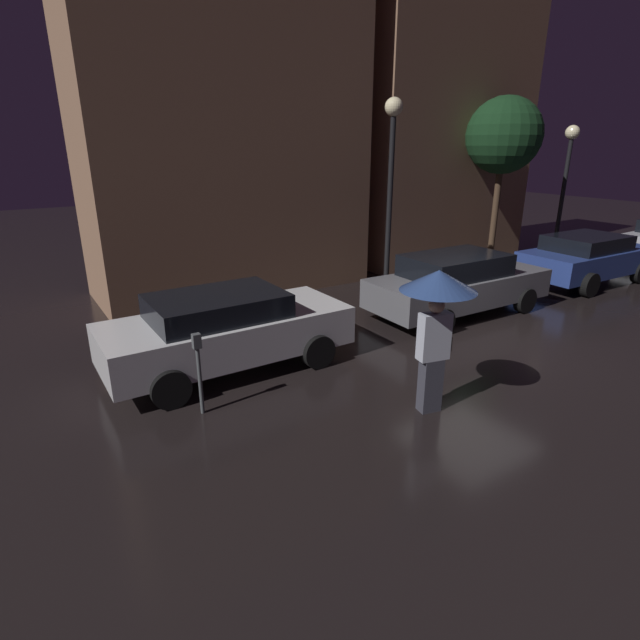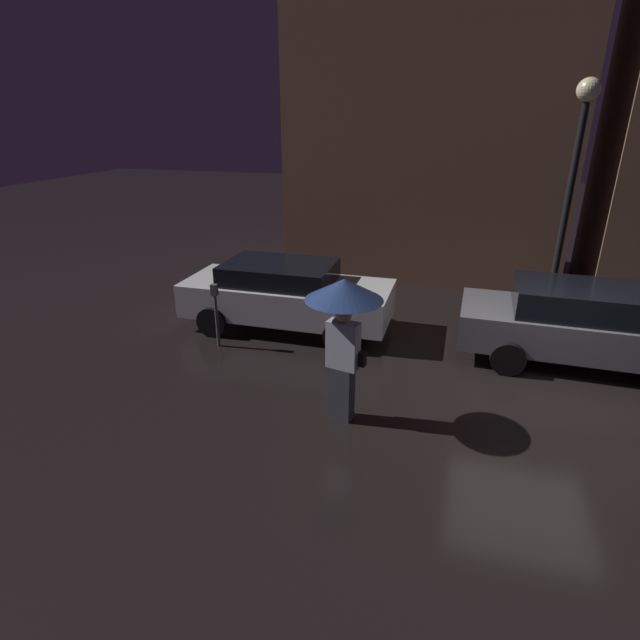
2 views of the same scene
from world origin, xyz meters
name	(u,v)px [view 2 (image 2 of 2)]	position (x,y,z in m)	size (l,w,h in m)	color
ground_plane	(539,393)	(0.00, 0.00, 0.00)	(60.00, 60.00, 0.00)	black
building_facade_left	(432,93)	(-2.64, 6.50, 4.78)	(7.22, 3.00, 9.55)	#8C664C
parked_car_white	(286,294)	(-4.95, 1.49, 0.75)	(4.34, 1.95, 1.42)	silver
parked_car_grey	(588,324)	(0.86, 1.41, 0.76)	(4.57, 1.93, 1.46)	slate
pedestrian_with_umbrella	(344,311)	(-2.97, -1.60, 1.73)	(1.09, 1.09, 2.20)	#383842
parking_meter	(216,309)	(-5.92, 0.20, 0.79)	(0.12, 0.10, 1.29)	#4C5154
street_lamp_near	(576,157)	(0.54, 3.61, 3.47)	(0.44, 0.44, 4.92)	black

